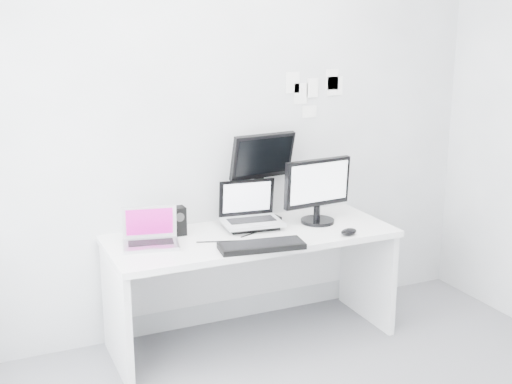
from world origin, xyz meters
The scene contains 15 objects.
back_wall centered at (0.00, 1.60, 1.35)m, with size 3.60×3.60×0.00m, color silver.
desk centered at (0.00, 1.25, 0.36)m, with size 1.80×0.70×0.73m, color white.
macbook centered at (-0.64, 1.26, 0.85)m, with size 0.32×0.24×0.24m, color #B6B6BB.
speaker centered at (-0.43, 1.42, 0.82)m, with size 0.09×0.09×0.18m, color black.
dell_laptop centered at (0.05, 1.35, 0.88)m, with size 0.37×0.29×0.31m, color #B7BABE.
rear_monitor centered at (0.18, 1.50, 1.03)m, with size 0.44×0.16×0.60m, color black.
samsung_monitor centered at (0.49, 1.28, 0.95)m, with size 0.48×0.22×0.44m, color black.
keyboard centered at (-0.06, 0.97, 0.75)m, with size 0.50×0.18×0.03m, color black.
mouse centered at (0.54, 0.98, 0.75)m, with size 0.12×0.08×0.04m, color black.
wall_note_0 centered at (0.45, 1.59, 1.62)m, with size 0.10×0.00×0.14m, color white.
wall_note_1 centered at (0.60, 1.59, 1.58)m, with size 0.09×0.00×0.13m, color white.
wall_note_2 centered at (0.75, 1.59, 1.63)m, with size 0.10×0.00×0.14m, color white.
wall_note_3 centered at (0.58, 1.59, 1.42)m, with size 0.11×0.00×0.08m, color white.
wall_note_4 centered at (0.78, 1.59, 1.59)m, with size 0.12×0.00×0.13m, color white.
wall_note_5 centered at (0.51, 1.59, 1.54)m, with size 0.10×0.00×0.14m, color white.
Camera 1 is at (-1.59, -2.37, 2.02)m, focal length 46.67 mm.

